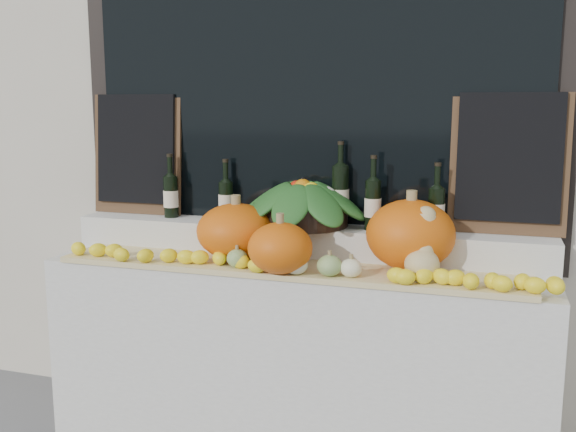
{
  "coord_description": "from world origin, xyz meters",
  "views": [
    {
      "loc": [
        0.84,
        -1.22,
        1.6
      ],
      "look_at": [
        0.0,
        1.45,
        1.12
      ],
      "focal_mm": 40.0,
      "sensor_mm": 36.0,
      "label": 1
    }
  ],
  "objects": [
    {
      "name": "display_sill",
      "position": [
        0.0,
        1.52,
        0.44
      ],
      "size": [
        2.3,
        0.55,
        0.88
      ],
      "primitive_type": "cube",
      "color": "silver",
      "rests_on": "ground"
    },
    {
      "name": "produce_bowl",
      "position": [
        0.01,
        1.66,
        1.15
      ],
      "size": [
        0.65,
        0.65,
        0.23
      ],
      "color": "black",
      "rests_on": "rear_tier"
    },
    {
      "name": "chalkboard_right",
      "position": [
        0.92,
        1.74,
        1.36
      ],
      "size": [
        0.5,
        0.08,
        0.62
      ],
      "rotation": [
        -0.08,
        0.0,
        0.0
      ],
      "color": "#4C331E",
      "rests_on": "rear_tier"
    },
    {
      "name": "straw_bedding",
      "position": [
        0.0,
        1.4,
        0.89
      ],
      "size": [
        2.1,
        0.32,
        0.02
      ],
      "primitive_type": "cube",
      "color": "tan",
      "rests_on": "display_sill"
    },
    {
      "name": "pumpkin_left",
      "position": [
        -0.26,
        1.47,
        1.03
      ],
      "size": [
        0.48,
        0.48,
        0.26
      ],
      "primitive_type": "ellipsoid",
      "rotation": [
        0.0,
        0.0,
        -0.43
      ],
      "color": "#DF5F0B",
      "rests_on": "straw_bedding"
    },
    {
      "name": "wine_bottle_near_left",
      "position": [
        -0.41,
        1.71,
        1.14
      ],
      "size": [
        0.08,
        0.08,
        0.3
      ],
      "color": "black",
      "rests_on": "rear_tier"
    },
    {
      "name": "wine_bottle_far_right",
      "position": [
        0.62,
        1.66,
        1.15
      ],
      "size": [
        0.08,
        0.08,
        0.32
      ],
      "color": "black",
      "rests_on": "rear_tier"
    },
    {
      "name": "pumpkin_center",
      "position": [
        0.02,
        1.28,
        1.01
      ],
      "size": [
        0.36,
        0.36,
        0.22
      ],
      "primitive_type": "ellipsoid",
      "rotation": [
        0.0,
        0.0,
        -0.39
      ],
      "color": "#DF5F0B",
      "rests_on": "straw_bedding"
    },
    {
      "name": "pumpkin_right",
      "position": [
        0.53,
        1.51,
        1.06
      ],
      "size": [
        0.44,
        0.44,
        0.3
      ],
      "primitive_type": "ellipsoid",
      "rotation": [
        0.0,
        0.0,
        0.18
      ],
      "color": "#DF5F0B",
      "rests_on": "straw_bedding"
    },
    {
      "name": "wine_bottle_near_right",
      "position": [
        0.34,
        1.65,
        1.16
      ],
      "size": [
        0.08,
        0.08,
        0.34
      ],
      "color": "black",
      "rests_on": "rear_tier"
    },
    {
      "name": "wine_bottle_tall",
      "position": [
        0.18,
        1.71,
        1.19
      ],
      "size": [
        0.08,
        0.08,
        0.4
      ],
      "color": "black",
      "rests_on": "rear_tier"
    },
    {
      "name": "wine_bottle_far_left",
      "position": [
        -0.7,
        1.68,
        1.15
      ],
      "size": [
        0.08,
        0.08,
        0.32
      ],
      "color": "black",
      "rests_on": "rear_tier"
    },
    {
      "name": "lemon_heap",
      "position": [
        0.0,
        1.29,
        0.94
      ],
      "size": [
        2.2,
        0.16,
        0.06
      ],
      "primitive_type": null,
      "color": "yellow",
      "rests_on": "straw_bedding"
    },
    {
      "name": "chalkboard_left",
      "position": [
        -0.92,
        1.74,
        1.36
      ],
      "size": [
        0.5,
        0.08,
        0.62
      ],
      "rotation": [
        -0.08,
        0.0,
        0.0
      ],
      "color": "#4C331E",
      "rests_on": "rear_tier"
    },
    {
      "name": "rear_tier",
      "position": [
        0.0,
        1.68,
        0.96
      ],
      "size": [
        2.3,
        0.25,
        0.16
      ],
      "primitive_type": "cube",
      "color": "silver",
      "rests_on": "display_sill"
    },
    {
      "name": "decorative_gourds",
      "position": [
        0.16,
        1.3,
        0.95
      ],
      "size": [
        0.9,
        0.15,
        0.14
      ],
      "color": "#2B691F",
      "rests_on": "straw_bedding"
    },
    {
      "name": "butternut_squash",
      "position": [
        0.6,
        1.38,
        1.03
      ],
      "size": [
        0.14,
        0.21,
        0.29
      ],
      "color": "tan",
      "rests_on": "straw_bedding"
    }
  ]
}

